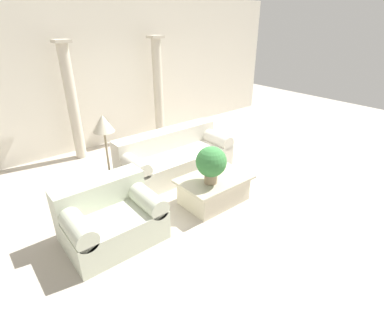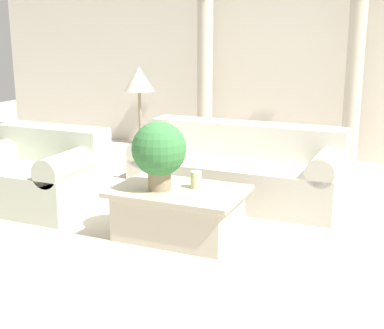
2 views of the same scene
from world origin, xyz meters
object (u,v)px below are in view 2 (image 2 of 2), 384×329
at_px(coffee_table, 179,212).
at_px(potted_plant, 159,151).
at_px(sofa_long, 239,169).
at_px(loveseat, 40,173).
at_px(floor_lamp, 139,86).

height_order(coffee_table, potted_plant, potted_plant).
relative_size(coffee_table, potted_plant, 1.91).
height_order(sofa_long, loveseat, same).
bearing_deg(coffee_table, potted_plant, -153.34).
relative_size(coffee_table, floor_lamp, 0.83).
xyz_separation_m(potted_plant, floor_lamp, (-1.01, 1.48, 0.38)).
distance_m(loveseat, floor_lamp, 1.54).
xyz_separation_m(coffee_table, potted_plant, (-0.15, -0.07, 0.56)).
relative_size(sofa_long, loveseat, 1.75).
relative_size(loveseat, potted_plant, 2.08).
bearing_deg(sofa_long, coffee_table, -95.77).
height_order(potted_plant, floor_lamp, floor_lamp).
height_order(sofa_long, floor_lamp, floor_lamp).
bearing_deg(floor_lamp, potted_plant, -55.79).
bearing_deg(potted_plant, floor_lamp, 124.21).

